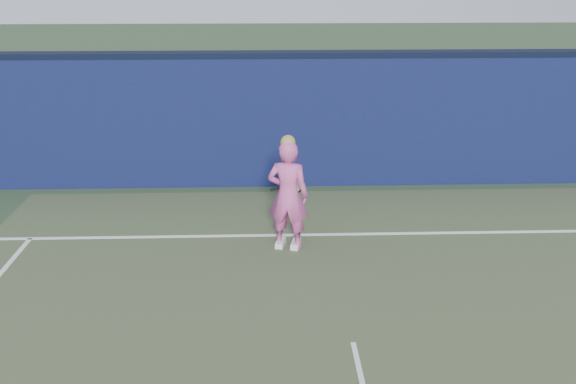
{
  "coord_description": "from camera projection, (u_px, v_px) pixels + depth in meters",
  "views": [
    {
      "loc": [
        -0.96,
        -4.98,
        4.18
      ],
      "look_at": [
        -0.68,
        3.59,
        0.91
      ],
      "focal_mm": 38.0,
      "sensor_mm": 36.0,
      "label": 1
    }
  ],
  "objects": [
    {
      "name": "racket",
      "position": [
        293.0,
        186.0,
        9.61
      ],
      "size": [
        0.53,
        0.15,
        0.29
      ],
      "rotation": [
        0.0,
        0.0,
        -0.28
      ],
      "color": "black",
      "rests_on": "ground"
    },
    {
      "name": "wall_cap",
      "position": [
        319.0,
        54.0,
        11.33
      ],
      "size": [
        24.0,
        0.42,
        0.1
      ],
      "primitive_type": "cube",
      "color": "black",
      "rests_on": "backstop_wall"
    },
    {
      "name": "backstop_wall",
      "position": [
        318.0,
        122.0,
        11.8
      ],
      "size": [
        24.0,
        0.4,
        2.5
      ],
      "primitive_type": "cube",
      "color": "#0D183B",
      "rests_on": "ground"
    },
    {
      "name": "player",
      "position": [
        288.0,
        195.0,
        9.2
      ],
      "size": [
        0.7,
        0.54,
        1.8
      ],
      "rotation": [
        0.0,
        0.0,
        2.91
      ],
      "color": "#D3529D",
      "rests_on": "ground"
    }
  ]
}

